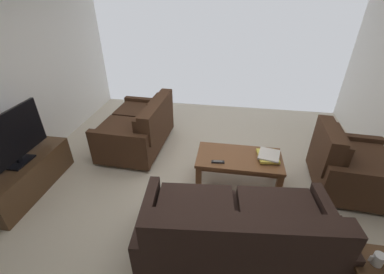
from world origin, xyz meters
TOP-DOWN VIEW (x-y plane):
  - ground_plane at (0.00, 0.00)m, footprint 5.11×5.51m
  - sofa_main at (-0.47, 0.93)m, footprint 1.85×1.05m
  - loveseat_near at (1.09, -0.89)m, footprint 0.96×1.39m
  - coffee_table at (-0.49, -0.19)m, footprint 1.08×0.56m
  - tv_stand at (2.19, 0.36)m, footprint 0.45×1.28m
  - flat_tv at (2.19, 0.36)m, footprint 0.20×1.03m
  - armchair_side at (-1.86, -0.34)m, footprint 0.95×0.99m
  - coffee_mug at (-1.49, 1.16)m, footprint 0.10×0.08m
  - book_stack at (-0.84, -0.21)m, footprint 0.30×0.33m
  - tv_remote at (-0.23, -0.02)m, footprint 0.16×0.06m

SIDE VIEW (x-z plane):
  - ground_plane at x=0.00m, z-range -0.01..0.00m
  - tv_stand at x=2.19m, z-range 0.00..0.44m
  - armchair_side at x=-1.86m, z-range -0.07..0.79m
  - loveseat_near at x=1.09m, z-range -0.06..0.77m
  - sofa_main at x=-0.47m, z-range -0.07..0.81m
  - coffee_table at x=-0.49m, z-range 0.15..0.60m
  - tv_remote at x=-0.23m, z-range 0.45..0.47m
  - book_stack at x=-0.84m, z-range 0.45..0.52m
  - coffee_mug at x=-1.49m, z-range 0.52..0.62m
  - flat_tv at x=2.19m, z-range 0.45..1.11m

